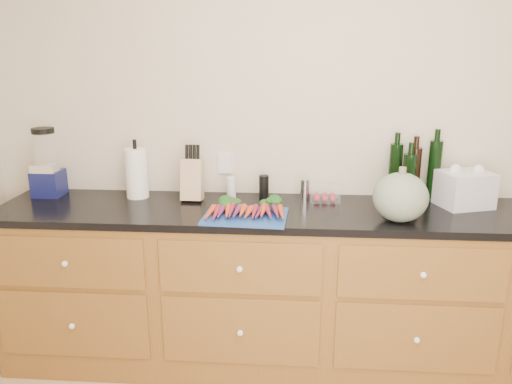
# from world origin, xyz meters

# --- Properties ---
(wall_back) EXTENTS (4.10, 0.05, 2.60)m
(wall_back) POSITION_xyz_m (0.00, 1.62, 1.30)
(wall_back) COLOR beige
(wall_back) RESTS_ON ground
(cabinets) EXTENTS (3.60, 0.64, 0.90)m
(cabinets) POSITION_xyz_m (0.00, 1.30, 0.45)
(cabinets) COLOR brown
(cabinets) RESTS_ON ground
(countertop) EXTENTS (3.64, 0.62, 0.04)m
(countertop) POSITION_xyz_m (0.00, 1.30, 0.92)
(countertop) COLOR black
(countertop) RESTS_ON cabinets
(cutting_board) EXTENTS (0.44, 0.34, 0.01)m
(cutting_board) POSITION_xyz_m (-0.43, 1.14, 0.95)
(cutting_board) COLOR #1C4596
(cutting_board) RESTS_ON countertop
(carrots) EXTENTS (0.40, 0.27, 0.05)m
(carrots) POSITION_xyz_m (-0.43, 1.17, 0.97)
(carrots) COLOR #D94219
(carrots) RESTS_ON cutting_board
(squash) EXTENTS (0.28, 0.28, 0.25)m
(squash) POSITION_xyz_m (0.35, 1.14, 1.06)
(squash) COLOR #5E6D5C
(squash) RESTS_ON countertop
(blender_appliance) EXTENTS (0.16, 0.16, 0.40)m
(blender_appliance) POSITION_xyz_m (-1.63, 1.46, 1.12)
(blender_appliance) COLOR #10154C
(blender_appliance) RESTS_ON countertop
(paper_towel) EXTENTS (0.13, 0.13, 0.29)m
(paper_towel) POSITION_xyz_m (-1.10, 1.46, 1.08)
(paper_towel) COLOR white
(paper_towel) RESTS_ON countertop
(knife_block) EXTENTS (0.12, 0.12, 0.24)m
(knife_block) POSITION_xyz_m (-0.77, 1.44, 1.06)
(knife_block) COLOR tan
(knife_block) RESTS_ON countertop
(grinder_salt) EXTENTS (0.05, 0.05, 0.12)m
(grinder_salt) POSITION_xyz_m (-0.55, 1.48, 1.00)
(grinder_salt) COLOR silver
(grinder_salt) RESTS_ON countertop
(grinder_pepper) EXTENTS (0.06, 0.06, 0.14)m
(grinder_pepper) POSITION_xyz_m (-0.36, 1.48, 1.01)
(grinder_pepper) COLOR black
(grinder_pepper) RESTS_ON countertop
(canister_chrome) EXTENTS (0.05, 0.05, 0.12)m
(canister_chrome) POSITION_xyz_m (-0.12, 1.48, 1.00)
(canister_chrome) COLOR silver
(canister_chrome) RESTS_ON countertop
(tomato_box) EXTENTS (0.17, 0.13, 0.08)m
(tomato_box) POSITION_xyz_m (-0.01, 1.47, 0.98)
(tomato_box) COLOR white
(tomato_box) RESTS_ON countertop
(bottles) EXTENTS (0.29, 0.15, 0.35)m
(bottles) POSITION_xyz_m (0.49, 1.51, 1.10)
(bottles) COLOR black
(bottles) RESTS_ON countertop
(grocery_bag) EXTENTS (0.32, 0.28, 0.19)m
(grocery_bag) POSITION_xyz_m (0.75, 1.42, 1.04)
(grocery_bag) COLOR white
(grocery_bag) RESTS_ON countertop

